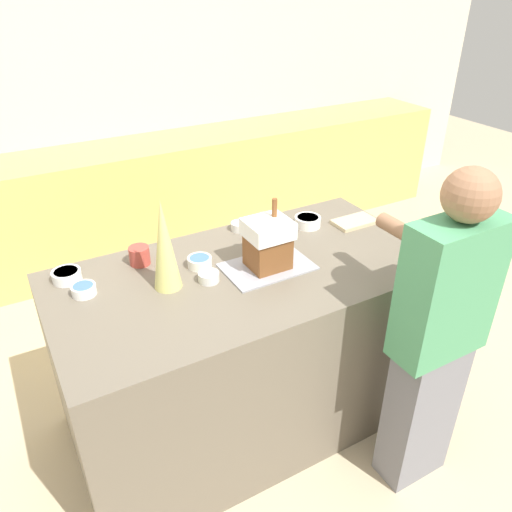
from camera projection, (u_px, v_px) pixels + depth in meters
ground_plane at (249, 412)px, 2.76m from camera, size 12.00×12.00×0.00m
wall_back at (102, 90)px, 3.89m from camera, size 8.00×0.05×2.60m
back_cabinet_block at (128, 203)px, 4.07m from camera, size 6.00×0.60×0.93m
kitchen_island at (248, 347)px, 2.52m from camera, size 1.78×0.91×0.92m
baking_tray at (267, 266)px, 2.31m from camera, size 0.41×0.27×0.01m
gingerbread_house at (268, 243)px, 2.25m from camera, size 0.20×0.18×0.32m
decorative_tree at (164, 245)px, 2.07m from camera, size 0.12×0.12×0.41m
candy_bowl_near_tray_left at (268, 219)px, 2.69m from camera, size 0.12×0.12×0.05m
candy_bowl_beside_tree at (84, 289)px, 2.11m from camera, size 0.10×0.10×0.04m
candy_bowl_behind_tray at (67, 275)px, 2.20m from camera, size 0.13×0.13×0.05m
candy_bowl_near_tray_right at (200, 261)px, 2.31m from camera, size 0.11×0.11×0.05m
candy_bowl_far_left at (209, 276)px, 2.20m from camera, size 0.09×0.09×0.04m
candy_bowl_center_rear at (308, 221)px, 2.67m from camera, size 0.14×0.14×0.05m
candy_bowl_front_corner at (240, 226)px, 2.63m from camera, size 0.09×0.09×0.04m
cookbook at (355, 222)px, 2.70m from camera, size 0.23×0.14×0.02m
mug at (140, 256)px, 2.32m from camera, size 0.10×0.10×0.09m
person at (436, 339)px, 2.06m from camera, size 0.41×0.51×1.54m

